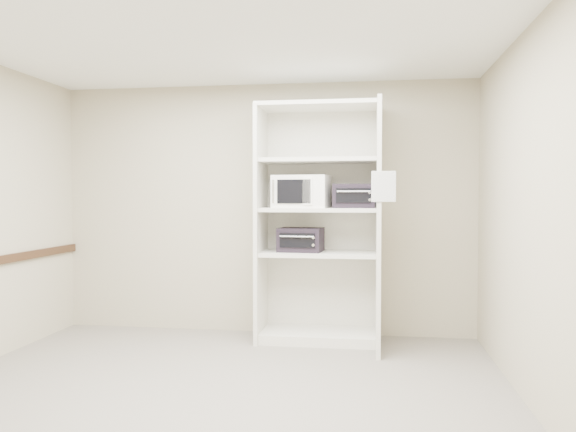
# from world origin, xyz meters

# --- Properties ---
(floor) EXTENTS (4.50, 4.00, 0.01)m
(floor) POSITION_xyz_m (0.00, 0.00, 0.00)
(floor) COLOR #676358
(floor) RESTS_ON ground
(ceiling) EXTENTS (4.50, 4.00, 0.01)m
(ceiling) POSITION_xyz_m (0.00, 0.00, 2.70)
(ceiling) COLOR white
(wall_back) EXTENTS (4.50, 0.02, 2.70)m
(wall_back) POSITION_xyz_m (0.00, 2.00, 1.35)
(wall_back) COLOR #ADA489
(wall_back) RESTS_ON ground
(wall_front) EXTENTS (4.50, 0.02, 2.70)m
(wall_front) POSITION_xyz_m (0.00, -2.00, 1.35)
(wall_front) COLOR #ADA489
(wall_front) RESTS_ON ground
(wall_right) EXTENTS (0.02, 4.00, 2.70)m
(wall_right) POSITION_xyz_m (2.25, 0.00, 1.35)
(wall_right) COLOR #ADA489
(wall_right) RESTS_ON ground
(shelving_unit) EXTENTS (1.24, 0.92, 2.42)m
(shelving_unit) POSITION_xyz_m (0.67, 1.70, 1.13)
(shelving_unit) COLOR beige
(shelving_unit) RESTS_ON floor
(microwave) EXTENTS (0.59, 0.47, 0.33)m
(microwave) POSITION_xyz_m (0.45, 1.68, 1.53)
(microwave) COLOR white
(microwave) RESTS_ON shelving_unit
(toaster_oven_upper) EXTENTS (0.42, 0.32, 0.24)m
(toaster_oven_upper) POSITION_xyz_m (0.97, 1.65, 1.49)
(toaster_oven_upper) COLOR black
(toaster_oven_upper) RESTS_ON shelving_unit
(toaster_oven_lower) EXTENTS (0.47, 0.37, 0.24)m
(toaster_oven_lower) POSITION_xyz_m (0.44, 1.68, 1.04)
(toaster_oven_lower) COLOR black
(toaster_oven_lower) RESTS_ON shelving_unit
(paper_sign) EXTENTS (0.21, 0.03, 0.27)m
(paper_sign) POSITION_xyz_m (1.26, 1.07, 1.57)
(paper_sign) COLOR white
(paper_sign) RESTS_ON shelving_unit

